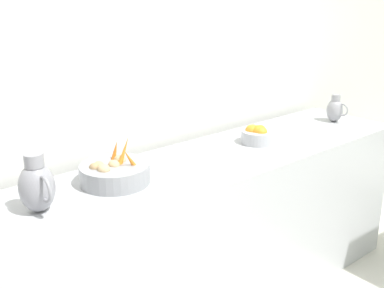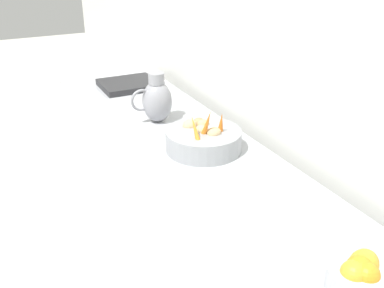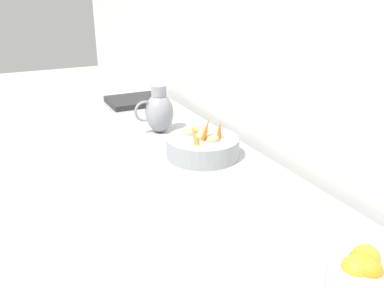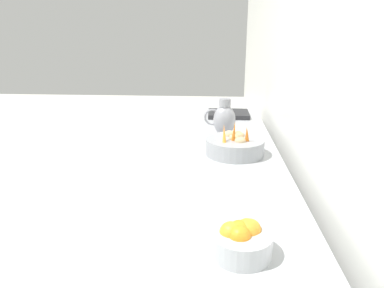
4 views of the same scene
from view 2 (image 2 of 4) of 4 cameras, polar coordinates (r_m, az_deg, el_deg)
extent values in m
cube|color=#ADAFB5|center=(2.00, 3.80, -16.10)|extent=(0.62, 3.23, 0.92)
cylinder|color=gray|center=(1.95, 1.48, 0.48)|extent=(0.33, 0.33, 0.09)
torus|color=gray|center=(1.97, 1.47, -0.58)|extent=(0.20, 0.20, 0.01)
cone|color=orange|center=(1.86, 0.40, 1.90)|extent=(0.03, 0.08, 0.12)
cone|color=orange|center=(1.91, 3.72, 2.52)|extent=(0.04, 0.06, 0.12)
cone|color=orange|center=(1.87, 1.88, 2.51)|extent=(0.03, 0.09, 0.16)
ellipsoid|color=tan|center=(1.94, 1.24, 1.76)|extent=(0.06, 0.05, 0.05)
ellipsoid|color=tan|center=(1.98, -0.28, 2.41)|extent=(0.07, 0.06, 0.05)
ellipsoid|color=tan|center=(1.91, 2.84, 1.42)|extent=(0.06, 0.05, 0.05)
ellipsoid|color=#9E7F56|center=(2.02, 0.86, 2.77)|extent=(0.05, 0.05, 0.04)
ellipsoid|color=tan|center=(2.00, 1.43, 2.52)|extent=(0.06, 0.05, 0.05)
cylinder|color=#ADAFB5|center=(1.31, 20.93, -16.04)|extent=(0.19, 0.19, 0.08)
sphere|color=orange|center=(1.31, 21.24, -13.88)|extent=(0.07, 0.07, 0.07)
sphere|color=orange|center=(1.27, 21.36, -15.31)|extent=(0.07, 0.07, 0.07)
sphere|color=orange|center=(1.27, 19.96, -15.31)|extent=(0.07, 0.07, 0.07)
sphere|color=orange|center=(1.28, 20.67, -14.72)|extent=(0.08, 0.08, 0.08)
sphere|color=orange|center=(1.30, 21.13, -14.10)|extent=(0.08, 0.08, 0.08)
ellipsoid|color=gray|center=(2.25, -4.47, 5.44)|extent=(0.15, 0.15, 0.21)
cylinder|color=gray|center=(2.21, -4.57, 8.38)|extent=(0.08, 0.08, 0.06)
torus|color=gray|center=(2.21, -6.46, 5.59)|extent=(0.11, 0.01, 0.11)
cube|color=#232326|center=(2.82, -8.08, 7.56)|extent=(0.34, 0.30, 0.04)
camera|label=1|loc=(2.86, -51.08, 17.78)|focal=45.81mm
camera|label=3|loc=(0.16, 6.64, -33.35)|focal=37.28mm
camera|label=4|loc=(0.81, 80.85, -12.74)|focal=32.12mm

